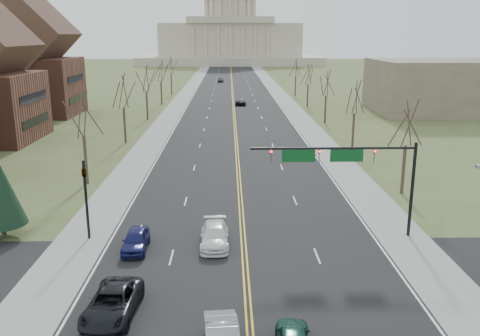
{
  "coord_description": "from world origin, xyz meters",
  "views": [
    {
      "loc": [
        -1.03,
        -22.04,
        14.76
      ],
      "look_at": [
        -0.03,
        22.47,
        3.0
      ],
      "focal_mm": 38.0,
      "sensor_mm": 36.0,
      "label": 1
    }
  ],
  "objects_px": {
    "car_sb_inner_second": "(215,236)",
    "car_sb_outer_second": "(136,240)",
    "car_sb_outer_lead": "(112,303)",
    "car_far_nb": "(240,102)",
    "signal_left": "(85,191)",
    "signal_mast": "(346,162)",
    "car_far_sb": "(221,80)"
  },
  "relations": [
    {
      "from": "signal_left",
      "to": "car_sb_outer_second",
      "type": "relative_size",
      "value": 1.43
    },
    {
      "from": "car_far_nb",
      "to": "car_far_sb",
      "type": "relative_size",
      "value": 1.1
    },
    {
      "from": "signal_mast",
      "to": "car_sb_outer_second",
      "type": "height_order",
      "value": "signal_mast"
    },
    {
      "from": "signal_left",
      "to": "car_sb_outer_second",
      "type": "distance_m",
      "value": 5.34
    },
    {
      "from": "car_sb_outer_second",
      "to": "signal_mast",
      "type": "bearing_deg",
      "value": 7.15
    },
    {
      "from": "signal_mast",
      "to": "car_sb_outer_lead",
      "type": "bearing_deg",
      "value": -143.63
    },
    {
      "from": "car_sb_inner_second",
      "to": "car_sb_outer_second",
      "type": "xyz_separation_m",
      "value": [
        -5.54,
        -0.64,
        -0.0
      ]
    },
    {
      "from": "signal_left",
      "to": "car_sb_inner_second",
      "type": "xyz_separation_m",
      "value": [
        9.41,
        -1.51,
        -2.99
      ]
    },
    {
      "from": "signal_mast",
      "to": "signal_left",
      "type": "relative_size",
      "value": 2.02
    },
    {
      "from": "signal_mast",
      "to": "car_sb_inner_second",
      "type": "xyz_separation_m",
      "value": [
        -9.54,
        -1.51,
        -5.04
      ]
    },
    {
      "from": "car_sb_outer_lead",
      "to": "car_far_nb",
      "type": "height_order",
      "value": "car_sb_outer_lead"
    },
    {
      "from": "car_sb_outer_second",
      "to": "car_far_nb",
      "type": "bearing_deg",
      "value": 82.19
    },
    {
      "from": "car_sb_outer_second",
      "to": "car_sb_inner_second",
      "type": "bearing_deg",
      "value": 5.62
    },
    {
      "from": "signal_mast",
      "to": "car_far_nb",
      "type": "relative_size",
      "value": 2.53
    },
    {
      "from": "car_sb_outer_lead",
      "to": "signal_left",
      "type": "bearing_deg",
      "value": 114.27
    },
    {
      "from": "car_sb_outer_lead",
      "to": "car_far_sb",
      "type": "bearing_deg",
      "value": 91.82
    },
    {
      "from": "signal_left",
      "to": "car_sb_outer_second",
      "type": "height_order",
      "value": "signal_left"
    },
    {
      "from": "car_sb_inner_second",
      "to": "car_far_sb",
      "type": "height_order",
      "value": "car_far_sb"
    },
    {
      "from": "car_sb_inner_second",
      "to": "car_sb_outer_second",
      "type": "distance_m",
      "value": 5.58
    },
    {
      "from": "car_far_sb",
      "to": "car_far_nb",
      "type": "bearing_deg",
      "value": -82.44
    },
    {
      "from": "signal_mast",
      "to": "signal_left",
      "type": "bearing_deg",
      "value": 180.0
    },
    {
      "from": "signal_left",
      "to": "car_far_sb",
      "type": "height_order",
      "value": "signal_left"
    },
    {
      "from": "car_sb_inner_second",
      "to": "car_far_sb",
      "type": "xyz_separation_m",
      "value": [
        -1.47,
        129.2,
        0.03
      ]
    },
    {
      "from": "car_sb_outer_lead",
      "to": "car_far_nb",
      "type": "bearing_deg",
      "value": 87.42
    },
    {
      "from": "signal_mast",
      "to": "car_sb_outer_second",
      "type": "bearing_deg",
      "value": -171.91
    },
    {
      "from": "signal_left",
      "to": "car_far_sb",
      "type": "distance_m",
      "value": 127.97
    },
    {
      "from": "car_sb_inner_second",
      "to": "car_far_nb",
      "type": "relative_size",
      "value": 1.03
    },
    {
      "from": "car_sb_inner_second",
      "to": "car_sb_outer_second",
      "type": "bearing_deg",
      "value": -174.35
    },
    {
      "from": "car_sb_outer_second",
      "to": "car_far_nb",
      "type": "height_order",
      "value": "car_sb_outer_second"
    },
    {
      "from": "car_sb_outer_lead",
      "to": "car_sb_outer_second",
      "type": "xyz_separation_m",
      "value": [
        -0.29,
        8.75,
        -0.04
      ]
    },
    {
      "from": "car_sb_outer_lead",
      "to": "car_sb_outer_second",
      "type": "height_order",
      "value": "car_sb_outer_lead"
    },
    {
      "from": "car_sb_inner_second",
      "to": "car_far_nb",
      "type": "height_order",
      "value": "car_sb_inner_second"
    }
  ]
}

